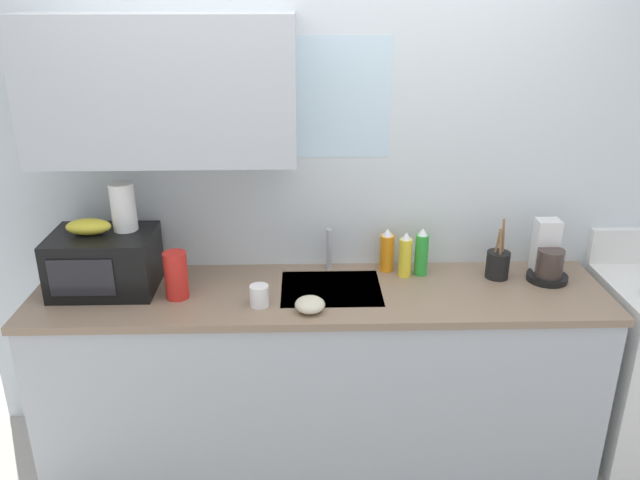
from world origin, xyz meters
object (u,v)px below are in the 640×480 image
(dish_soap_bottle_yellow, at_px, (405,256))
(paper_towel_roll, at_px, (123,207))
(dish_soap_bottle_green, at_px, (421,253))
(mug_white, at_px, (259,296))
(utensil_crock, at_px, (498,264))
(dish_soap_bottle_orange, at_px, (387,251))
(cereal_canister, at_px, (176,275))
(small_bowl, at_px, (310,305))
(coffee_maker, at_px, (547,258))
(banana_bunch, at_px, (88,227))
(microwave, at_px, (104,262))

(dish_soap_bottle_yellow, bearing_deg, paper_towel_roll, -177.84)
(dish_soap_bottle_green, bearing_deg, mug_white, -158.05)
(dish_soap_bottle_yellow, relative_size, utensil_crock, 0.77)
(dish_soap_bottle_orange, height_order, mug_white, dish_soap_bottle_orange)
(dish_soap_bottle_yellow, bearing_deg, cereal_canister, -169.30)
(cereal_canister, height_order, small_bowl, cereal_canister)
(coffee_maker, xyz_separation_m, dish_soap_bottle_green, (-0.59, 0.06, 0.01))
(coffee_maker, xyz_separation_m, dish_soap_bottle_yellow, (-0.67, 0.04, 0.00))
(banana_bunch, height_order, dish_soap_bottle_yellow, banana_bunch)
(banana_bunch, xyz_separation_m, paper_towel_roll, (0.15, 0.05, 0.08))
(paper_towel_roll, relative_size, mug_white, 2.32)
(mug_white, bearing_deg, coffee_maker, 10.43)
(mug_white, bearing_deg, paper_towel_roll, 158.60)
(dish_soap_bottle_yellow, distance_m, cereal_canister, 1.07)
(cereal_canister, distance_m, utensil_crock, 1.50)
(dish_soap_bottle_orange, bearing_deg, mug_white, -149.21)
(small_bowl, bearing_deg, dish_soap_bottle_orange, 47.69)
(dish_soap_bottle_green, distance_m, mug_white, 0.82)
(paper_towel_roll, bearing_deg, coffee_maker, 0.24)
(dish_soap_bottle_green, relative_size, mug_white, 2.50)
(paper_towel_roll, height_order, mug_white, paper_towel_roll)
(paper_towel_roll, distance_m, utensil_crock, 1.76)
(paper_towel_roll, xyz_separation_m, cereal_canister, (0.24, -0.15, -0.27))
(dish_soap_bottle_orange, relative_size, dish_soap_bottle_yellow, 0.97)
(paper_towel_roll, distance_m, coffee_maker, 1.98)
(banana_bunch, bearing_deg, mug_white, -13.99)
(microwave, bearing_deg, utensil_crock, 2.23)
(cereal_canister, bearing_deg, dish_soap_bottle_green, 10.81)
(banana_bunch, distance_m, utensil_crock, 1.90)
(dish_soap_bottle_orange, bearing_deg, coffee_maker, -8.29)
(cereal_canister, height_order, utensil_crock, utensil_crock)
(paper_towel_roll, relative_size, cereal_canister, 1.02)
(banana_bunch, xyz_separation_m, small_bowl, (0.98, -0.25, -0.27))
(dish_soap_bottle_green, bearing_deg, cereal_canister, -169.19)
(dish_soap_bottle_yellow, xyz_separation_m, mug_white, (-0.68, -0.29, -0.06))
(microwave, height_order, cereal_canister, microwave)
(cereal_canister, bearing_deg, banana_bunch, 165.62)
(dish_soap_bottle_orange, relative_size, cereal_canister, 1.00)
(paper_towel_roll, xyz_separation_m, dish_soap_bottle_orange, (1.21, 0.12, -0.28))
(dish_soap_bottle_orange, bearing_deg, cereal_canister, -164.62)
(coffee_maker, relative_size, cereal_canister, 1.29)
(dish_soap_bottle_orange, bearing_deg, microwave, -172.66)
(mug_white, bearing_deg, dish_soap_bottle_green, 21.95)
(banana_bunch, relative_size, dish_soap_bottle_yellow, 0.89)
(coffee_maker, distance_m, small_bowl, 1.17)
(small_bowl, bearing_deg, microwave, 165.09)
(paper_towel_roll, relative_size, utensil_crock, 0.75)
(dish_soap_bottle_green, xyz_separation_m, utensil_crock, (0.36, -0.05, -0.04))
(microwave, xyz_separation_m, dish_soap_bottle_orange, (1.31, 0.17, -0.03))
(dish_soap_bottle_yellow, height_order, dish_soap_bottle_green, dish_soap_bottle_green)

